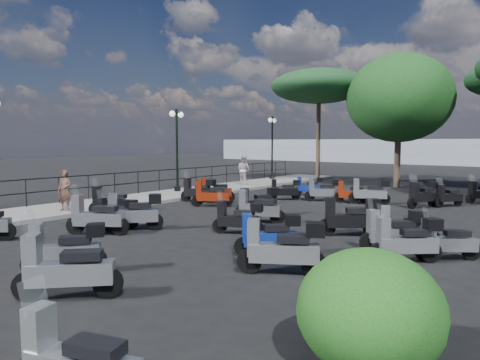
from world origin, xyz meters
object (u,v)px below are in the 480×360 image
Objects in this scene: lamp_post_1 at (177,145)px; scooter_15 at (258,209)px; scooter_14 at (238,219)px; scooter_25 at (283,248)px; lamp_post_2 at (272,143)px; scooter_21 at (350,218)px; scooter_31 at (211,195)px; scooter_4 at (215,191)px; scooter_1 at (133,213)px; scooter_19 at (269,235)px; scooter_22 at (423,195)px; scooter_10 at (323,190)px; scooter_23 at (448,197)px; scooter_26 at (406,241)px; scooter_3 at (199,191)px; broadleaf_tree at (399,98)px; scooter_20 at (405,229)px; scooter_5 at (285,190)px; scooter_2 at (110,203)px; scooter_18 at (65,271)px; scooter_8 at (116,214)px; scooter_30 at (394,231)px; scooter_7 at (96,217)px; pine_2 at (319,87)px; pedestrian_far at (244,170)px; woman at (65,190)px; scooter_17 at (370,192)px; scooter_11 at (309,186)px; scooter_13 at (65,249)px; scooter_9 at (258,202)px.

scooter_15 is (7.95, -3.96, -2.07)m from lamp_post_1.
scooter_25 is at bearing -148.84° from scooter_14.
scooter_21 is (11.46, -13.20, -2.05)m from lamp_post_2.
scooter_4 is at bearing -2.63° from scooter_31.
scooter_19 is (4.85, 0.16, -0.07)m from scooter_1.
scooter_22 is (11.37, 2.91, -2.03)m from lamp_post_1.
scooter_19 is at bearing 164.36° from scooter_10.
scooter_23 is at bearing -40.82° from scooter_14.
scooter_3 is at bearing 26.15° from scooter_26.
broadleaf_tree is (-3.23, 14.15, 4.69)m from scooter_21.
scooter_10 is at bearing -3.02° from lamp_post_1.
scooter_5 is at bearing 32.24° from scooter_20.
lamp_post_2 is at bearing 11.55° from scooter_10.
scooter_1 is 12.86m from scooter_23.
scooter_18 is at bearing -159.76° from scooter_2.
scooter_5 is 8.78m from scooter_8.
scooter_4 is at bearing 22.67° from scooter_26.
scooter_14 is 5.94m from scooter_18.
lamp_post_2 is 3.29× the size of scooter_19.
scooter_30 is at bearing -96.88° from scooter_8.
scooter_2 is at bearing 40.91° from scooter_19.
scooter_7 is 4.15m from scooter_14.
scooter_14 is 1.15× the size of scooter_19.
scooter_14 is at bearing -70.12° from pine_2.
scooter_15 is (4.98, 2.23, 0.00)m from scooter_2.
pedestrian_far is 13.79m from scooter_21.
scooter_19 is (2.57, -3.16, 0.00)m from scooter_15.
scooter_20 reaches higher than scooter_26.
pine_2 reaches higher than scooter_10.
scooter_1 is 1.05× the size of scooter_10.
lamp_post_1 is 6.19m from scooter_5.
scooter_3 reaches higher than scooter_10.
scooter_18 is at bearing 130.49° from scooter_21.
woman is at bearing 52.85° from scooter_25.
scooter_11 is at bearing 48.49° from scooter_17.
pedestrian_far is at bearing -144.11° from broadleaf_tree.
scooter_14 is 3.89m from scooter_25.
scooter_13 is at bearing -85.44° from lamp_post_2.
scooter_10 is (7.26, 2.13, -2.06)m from lamp_post_1.
scooter_21 reaches higher than scooter_9.
pedestrian_far reaches higher than scooter_5.
scooter_18 is at bearing -52.13° from woman.
scooter_23 is at bearing -71.85° from scooter_2.
scooter_26 is 0.18× the size of pine_2.
scooter_21 is (10.59, -8.83, -0.48)m from pedestrian_far.
scooter_8 is at bearing 118.22° from scooter_15.
scooter_18 reaches higher than scooter_5.
scooter_2 is at bearing 34.64° from scooter_8.
scooter_2 is at bearing 136.02° from scooter_4.
scooter_20 is 18.52m from pine_2.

